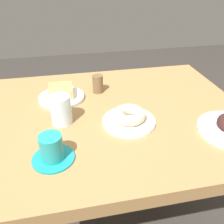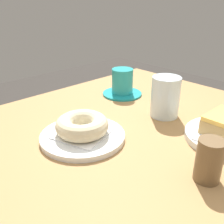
% 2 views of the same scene
% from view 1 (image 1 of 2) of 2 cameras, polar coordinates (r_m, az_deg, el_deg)
% --- Properties ---
extents(ground_plane, '(6.00, 6.00, 0.00)m').
position_cam_1_polar(ground_plane, '(1.51, 0.58, -25.15)').
color(ground_plane, '#342F2B').
extents(table, '(1.05, 0.83, 0.76)m').
position_cam_1_polar(table, '(1.00, 0.79, -3.78)').
color(table, '#A07645').
rests_on(table, ground_plane).
extents(plate_sugar_ring, '(0.20, 0.20, 0.01)m').
position_cam_1_polar(plate_sugar_ring, '(0.89, 4.03, -2.24)').
color(plate_sugar_ring, white).
rests_on(plate_sugar_ring, table).
extents(napkin_sugar_ring, '(0.14, 0.14, 0.00)m').
position_cam_1_polar(napkin_sugar_ring, '(0.89, 4.05, -1.82)').
color(napkin_sugar_ring, white).
rests_on(napkin_sugar_ring, plate_sugar_ring).
extents(donut_sugar_ring, '(0.12, 0.12, 0.04)m').
position_cam_1_polar(donut_sugar_ring, '(0.87, 4.10, -0.66)').
color(donut_sugar_ring, beige).
rests_on(donut_sugar_ring, napkin_sugar_ring).
extents(plate_glazed_square, '(0.20, 0.20, 0.02)m').
position_cam_1_polar(plate_glazed_square, '(1.07, -11.88, 3.43)').
color(plate_glazed_square, white).
rests_on(plate_glazed_square, table).
extents(napkin_glazed_square, '(0.17, 0.17, 0.00)m').
position_cam_1_polar(napkin_glazed_square, '(1.06, -11.94, 3.86)').
color(napkin_glazed_square, white).
rests_on(napkin_glazed_square, plate_glazed_square).
extents(donut_glazed_square, '(0.10, 0.10, 0.04)m').
position_cam_1_polar(donut_glazed_square, '(1.05, -12.07, 4.93)').
color(donut_glazed_square, tan).
rests_on(donut_glazed_square, napkin_glazed_square).
extents(water_glass, '(0.08, 0.08, 0.11)m').
position_cam_1_polar(water_glass, '(0.88, -12.07, 0.53)').
color(water_glass, silver).
rests_on(water_glass, table).
extents(coffee_cup, '(0.13, 0.13, 0.09)m').
position_cam_1_polar(coffee_cup, '(0.74, -14.14, -8.61)').
color(coffee_cup, teal).
rests_on(coffee_cup, table).
extents(sugar_jar, '(0.05, 0.05, 0.08)m').
position_cam_1_polar(sugar_jar, '(1.09, -3.41, 6.72)').
color(sugar_jar, brown).
rests_on(sugar_jar, table).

